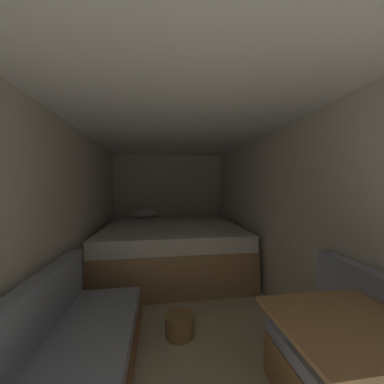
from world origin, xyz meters
The scene contains 8 objects.
ground_plane centered at (0.00, 1.83, 0.00)m, with size 6.91×6.91×0.00m, color beige.
wall_back centered at (0.00, 4.32, 1.05)m, with size 2.40×0.05×2.10m, color beige.
wall_left centered at (-1.18, 1.83, 1.05)m, with size 0.05×4.91×2.10m, color beige.
wall_right centered at (1.18, 1.83, 1.05)m, with size 0.05×4.91×2.10m, color beige.
ceiling_slab centered at (0.00, 1.83, 2.12)m, with size 2.40×4.91×0.05m, color white.
bed centered at (0.00, 3.22, 0.39)m, with size 2.18×2.04×0.95m.
dinette_table centered at (0.73, 0.50, 0.66)m, with size 0.73×0.57×0.78m.
wicker_basket centered at (-0.01, 1.62, 0.10)m, with size 0.28×0.28×0.19m.
Camera 1 is at (-0.20, -0.41, 1.43)m, focal length 20.20 mm.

